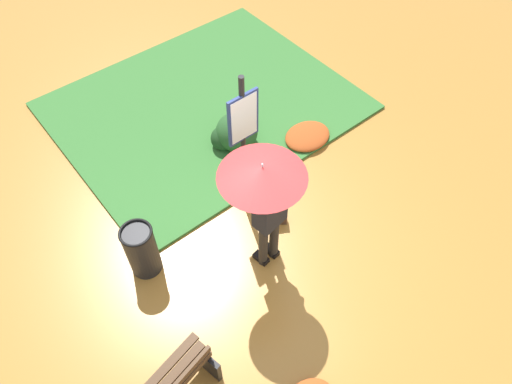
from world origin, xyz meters
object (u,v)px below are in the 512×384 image
at_px(handbag, 276,216).
at_px(trash_bin, 142,250).
at_px(person_with_umbrella, 266,190).
at_px(info_sign_post, 243,133).

relative_size(handbag, trash_bin, 0.44).
bearing_deg(person_with_umbrella, handbag, -143.96).
xyz_separation_m(info_sign_post, handbag, (-0.14, 0.52, -1.32)).
xyz_separation_m(person_with_umbrella, trash_bin, (1.25, -0.93, -1.13)).
height_order(person_with_umbrella, trash_bin, person_with_umbrella).
height_order(person_with_umbrella, info_sign_post, info_sign_post).
relative_size(person_with_umbrella, handbag, 5.53).
bearing_deg(trash_bin, info_sign_post, -179.98).
bearing_deg(person_with_umbrella, trash_bin, -36.60).
bearing_deg(handbag, trash_bin, -16.19).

